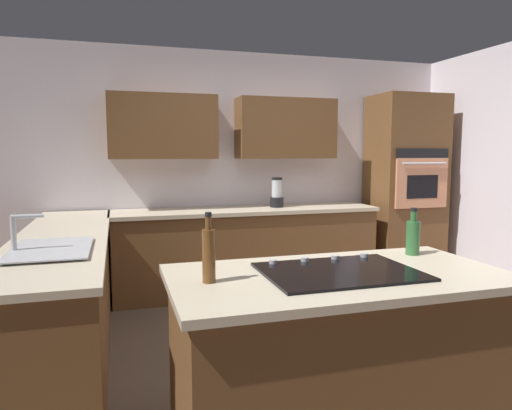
# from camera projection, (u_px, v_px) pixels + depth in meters

# --- Properties ---
(ground_plane) EXTENTS (14.00, 14.00, 0.00)m
(ground_plane) POSITION_uv_depth(u_px,v_px,m) (322.00, 354.00, 3.47)
(ground_plane) COLOR brown
(wall_back) EXTENTS (6.00, 0.44, 2.60)m
(wall_back) POSITION_uv_depth(u_px,v_px,m) (242.00, 160.00, 5.24)
(wall_back) COLOR silver
(wall_back) RESTS_ON ground
(lower_cabinets_back) EXTENTS (2.80, 0.60, 0.86)m
(lower_cabinets_back) POSITION_uv_depth(u_px,v_px,m) (247.00, 252.00, 5.03)
(lower_cabinets_back) COLOR brown
(lower_cabinets_back) RESTS_ON ground
(countertop_back) EXTENTS (2.84, 0.64, 0.04)m
(countertop_back) POSITION_uv_depth(u_px,v_px,m) (247.00, 210.00, 4.98)
(countertop_back) COLOR beige
(countertop_back) RESTS_ON lower_cabinets_back
(lower_cabinets_side) EXTENTS (0.60, 2.90, 0.86)m
(lower_cabinets_side) POSITION_uv_depth(u_px,v_px,m) (65.00, 298.00, 3.42)
(lower_cabinets_side) COLOR brown
(lower_cabinets_side) RESTS_ON ground
(countertop_side) EXTENTS (0.64, 2.94, 0.04)m
(countertop_side) POSITION_uv_depth(u_px,v_px,m) (62.00, 238.00, 3.37)
(countertop_side) COLOR beige
(countertop_side) RESTS_ON lower_cabinets_side
(island_base) EXTENTS (1.61, 0.80, 0.86)m
(island_base) POSITION_uv_depth(u_px,v_px,m) (338.00, 363.00, 2.37)
(island_base) COLOR brown
(island_base) RESTS_ON ground
(island_top) EXTENTS (1.69, 0.88, 0.04)m
(island_top) POSITION_uv_depth(u_px,v_px,m) (339.00, 277.00, 2.32)
(island_top) COLOR beige
(island_top) RESTS_ON island_base
(wall_oven) EXTENTS (0.80, 0.66, 2.16)m
(wall_oven) POSITION_uv_depth(u_px,v_px,m) (405.00, 188.00, 5.51)
(wall_oven) COLOR brown
(wall_oven) RESTS_ON ground
(sink_unit) EXTENTS (0.46, 0.70, 0.23)m
(sink_unit) POSITION_uv_depth(u_px,v_px,m) (49.00, 248.00, 2.82)
(sink_unit) COLOR #515456
(sink_unit) RESTS_ON countertop_side
(cooktop) EXTENTS (0.76, 0.56, 0.03)m
(cooktop) POSITION_uv_depth(u_px,v_px,m) (339.00, 271.00, 2.32)
(cooktop) COLOR black
(cooktop) RESTS_ON island_top
(blender) EXTENTS (0.15, 0.15, 0.33)m
(blender) POSITION_uv_depth(u_px,v_px,m) (277.00, 194.00, 5.09)
(blender) COLOR black
(blender) RESTS_ON countertop_back
(oil_bottle) EXTENTS (0.06, 0.06, 0.33)m
(oil_bottle) POSITION_uv_depth(u_px,v_px,m) (209.00, 254.00, 2.13)
(oil_bottle) COLOR brown
(oil_bottle) RESTS_ON island_top
(second_bottle) EXTENTS (0.08, 0.08, 0.28)m
(second_bottle) POSITION_uv_depth(u_px,v_px,m) (413.00, 236.00, 2.72)
(second_bottle) COLOR #336B38
(second_bottle) RESTS_ON island_top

